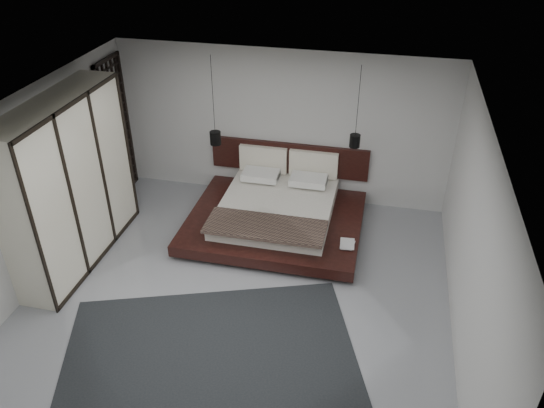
% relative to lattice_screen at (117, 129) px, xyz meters
% --- Properties ---
extents(floor, '(6.00, 6.00, 0.00)m').
position_rel_lattice_screen_xyz_m(floor, '(2.95, -2.45, -1.30)').
color(floor, gray).
rests_on(floor, ground).
extents(ceiling, '(6.00, 6.00, 0.00)m').
position_rel_lattice_screen_xyz_m(ceiling, '(2.95, -2.45, 1.50)').
color(ceiling, white).
rests_on(ceiling, wall_back).
extents(wall_back, '(6.00, 0.00, 6.00)m').
position_rel_lattice_screen_xyz_m(wall_back, '(2.95, 0.55, 0.10)').
color(wall_back, '#B9B9B7').
rests_on(wall_back, floor).
extents(wall_front, '(6.00, 0.00, 6.00)m').
position_rel_lattice_screen_xyz_m(wall_front, '(2.95, -5.45, 0.10)').
color(wall_front, '#B9B9B7').
rests_on(wall_front, floor).
extents(wall_left, '(0.00, 6.00, 6.00)m').
position_rel_lattice_screen_xyz_m(wall_left, '(-0.05, -2.45, 0.10)').
color(wall_left, '#B9B9B7').
rests_on(wall_left, floor).
extents(wall_right, '(0.00, 6.00, 6.00)m').
position_rel_lattice_screen_xyz_m(wall_right, '(5.95, -2.45, 0.10)').
color(wall_right, '#B9B9B7').
rests_on(wall_right, floor).
extents(lattice_screen, '(0.05, 0.90, 2.60)m').
position_rel_lattice_screen_xyz_m(lattice_screen, '(0.00, 0.00, 0.00)').
color(lattice_screen, black).
rests_on(lattice_screen, floor).
extents(bed, '(2.92, 2.45, 1.10)m').
position_rel_lattice_screen_xyz_m(bed, '(3.10, -0.55, -1.00)').
color(bed, black).
rests_on(bed, floor).
extents(book_lower, '(0.23, 0.29, 0.02)m').
position_rel_lattice_screen_xyz_m(book_lower, '(4.30, -1.22, -1.02)').
color(book_lower, '#99724C').
rests_on(book_lower, bed).
extents(book_upper, '(0.24, 0.32, 0.02)m').
position_rel_lattice_screen_xyz_m(book_upper, '(4.28, -1.25, -0.99)').
color(book_upper, '#99724C').
rests_on(book_upper, book_lower).
extents(pendant_left, '(0.19, 0.19, 1.57)m').
position_rel_lattice_screen_xyz_m(pendant_left, '(1.91, -0.07, 0.05)').
color(pendant_left, black).
rests_on(pendant_left, ceiling).
extents(pendant_right, '(0.17, 0.17, 1.37)m').
position_rel_lattice_screen_xyz_m(pendant_right, '(4.30, -0.07, 0.25)').
color(pendant_right, black).
rests_on(pendant_right, ceiling).
extents(wardrobe, '(0.63, 2.67, 2.62)m').
position_rel_lattice_screen_xyz_m(wardrobe, '(0.25, -2.03, 0.01)').
color(wardrobe, silver).
rests_on(wardrobe, floor).
extents(rug, '(4.36, 3.71, 0.02)m').
position_rel_lattice_screen_xyz_m(rug, '(2.95, -3.74, -1.29)').
color(rug, black).
rests_on(rug, floor).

